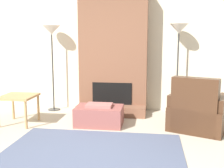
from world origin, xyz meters
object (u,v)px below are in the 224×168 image
ottoman (99,115)px  floor_lamp_left (52,36)px  floor_lamp_right (179,35)px  side_table (19,99)px  armchair (198,114)px

ottoman → floor_lamp_left: size_ratio=0.46×
floor_lamp_left → floor_lamp_right: bearing=0.0°
side_table → ottoman: bearing=4.9°
ottoman → side_table: 1.51m
side_table → floor_lamp_right: size_ratio=0.33×
side_table → floor_lamp_right: (2.91, 1.07, 1.17)m
floor_lamp_right → armchair: bearing=-74.2°
side_table → armchair: bearing=1.5°
side_table → floor_lamp_right: bearing=20.2°
floor_lamp_left → floor_lamp_right: floor_lamp_right is taller
ottoman → armchair: 1.72m
armchair → floor_lamp_left: bearing=3.7°
armchair → floor_lamp_right: (-0.28, 0.99, 1.34)m
armchair → side_table: (-3.19, -0.08, 0.17)m
ottoman → floor_lamp_right: bearing=33.4°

